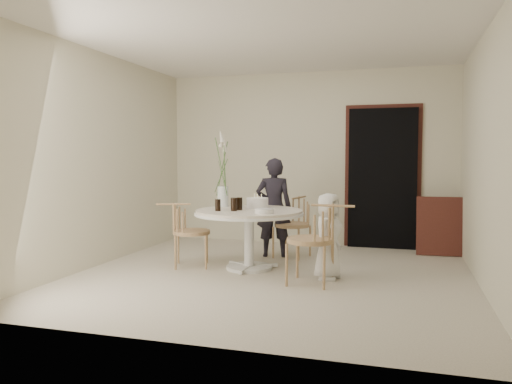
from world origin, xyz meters
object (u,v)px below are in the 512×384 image
(chair_left, at_px, (182,225))
(flower_vase, at_px, (223,180))
(chair_right, at_px, (321,232))
(table, at_px, (249,219))
(chair_far, at_px, (296,218))
(boy, at_px, (328,236))
(girl, at_px, (274,207))
(birthday_cake, at_px, (257,203))

(chair_left, bearing_deg, flower_vase, -63.14)
(chair_right, distance_m, chair_left, 1.85)
(chair_right, bearing_deg, table, -113.07)
(chair_far, distance_m, boy, 1.35)
(boy, bearing_deg, girl, 52.60)
(birthday_cake, bearing_deg, girl, 84.99)
(table, xyz_separation_m, birthday_cake, (0.04, 0.22, 0.18))
(boy, relative_size, birthday_cake, 3.54)
(chair_left, distance_m, boy, 1.84)
(chair_far, relative_size, flower_vase, 0.83)
(chair_far, height_order, boy, boy)
(flower_vase, bearing_deg, birthday_cake, -10.15)
(table, distance_m, boy, 1.03)
(birthday_cake, bearing_deg, chair_left, -159.77)
(table, height_order, flower_vase, flower_vase)
(chair_left, relative_size, birthday_cake, 2.94)
(birthday_cake, bearing_deg, chair_far, 66.00)
(table, bearing_deg, chair_far, 68.93)
(chair_right, distance_m, birthday_cake, 1.20)
(chair_far, distance_m, flower_vase, 1.19)
(flower_vase, bearing_deg, chair_far, 38.61)
(table, bearing_deg, boy, -12.61)
(chair_right, xyz_separation_m, chair_left, (-1.81, 0.40, -0.05))
(chair_left, xyz_separation_m, flower_vase, (0.39, 0.41, 0.56))
(girl, distance_m, birthday_cake, 0.64)
(table, bearing_deg, birthday_cake, 79.63)
(chair_far, xyz_separation_m, flower_vase, (-0.83, -0.66, 0.55))
(table, height_order, boy, boy)
(chair_right, relative_size, boy, 0.91)
(girl, bearing_deg, chair_left, 32.91)
(chair_far, height_order, girl, girl)
(table, height_order, chair_far, chair_far)
(girl, relative_size, birthday_cake, 4.97)
(chair_far, bearing_deg, chair_right, -54.83)
(table, height_order, girl, girl)
(table, xyz_separation_m, chair_far, (0.37, 0.97, -0.08))
(table, xyz_separation_m, boy, (1.00, -0.22, -0.13))
(boy, bearing_deg, chair_right, -173.54)
(chair_left, bearing_deg, chair_far, -68.48)
(girl, bearing_deg, table, 71.17)
(chair_right, bearing_deg, birthday_cake, -123.62)
(chair_right, relative_size, birthday_cake, 3.21)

